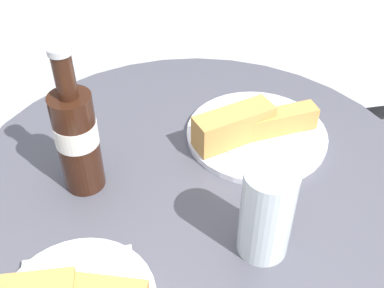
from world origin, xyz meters
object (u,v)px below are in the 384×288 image
drinking_glass (266,216)px  cola_bottle_left (77,136)px  lunch_plate_near (253,130)px  bistro_table (196,240)px

drinking_glass → cola_bottle_left: bearing=144.3°
drinking_glass → lunch_plate_near: size_ratio=0.58×
bistro_table → lunch_plate_near: 0.23m
lunch_plate_near → cola_bottle_left: bearing=-169.3°
cola_bottle_left → drinking_glass: 0.31m
bistro_table → drinking_glass: bearing=-65.0°
bistro_table → drinking_glass: 0.27m
bistro_table → drinking_glass: size_ratio=5.45×
cola_bottle_left → lunch_plate_near: 0.32m
bistro_table → cola_bottle_left: 0.31m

